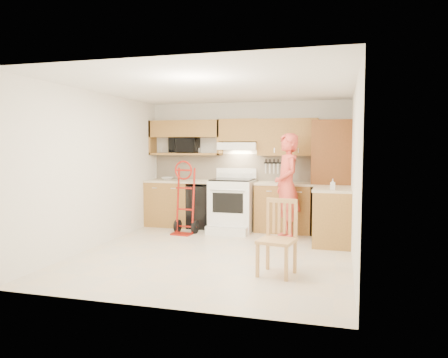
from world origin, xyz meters
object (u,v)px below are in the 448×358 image
at_px(microwave, 185,145).
at_px(dining_chair, 277,238).
at_px(person, 287,186).
at_px(hand_truck, 184,201).
at_px(range, 232,200).

bearing_deg(microwave, dining_chair, -51.04).
bearing_deg(microwave, person, -18.17).
distance_m(microwave, dining_chair, 3.92).
distance_m(microwave, hand_truck, 1.38).
xyz_separation_m(person, hand_truck, (-1.89, -0.12, -0.31)).
bearing_deg(person, range, -131.07).
relative_size(range, person, 0.64).
height_order(hand_truck, dining_chair, hand_truck).
xyz_separation_m(microwave, range, (1.09, -0.39, -1.05)).
relative_size(person, hand_truck, 1.51).
relative_size(microwave, hand_truck, 0.47).
height_order(person, dining_chair, person).
distance_m(range, hand_truck, 0.92).
height_order(person, hand_truck, person).
distance_m(person, hand_truck, 1.92).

